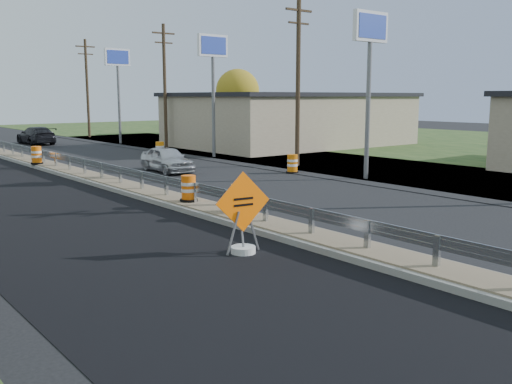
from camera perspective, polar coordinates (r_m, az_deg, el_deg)
ground at (r=19.02m, az=-2.90°, el=-2.56°), size 140.00×140.00×0.00m
grass_verge_far at (r=48.12m, az=19.70°, el=4.26°), size 40.00×120.00×0.03m
milled_overlay at (r=26.21m, az=-23.98°, el=-0.01°), size 7.20×120.00×0.01m
median at (r=25.81m, az=-13.37°, el=0.65°), size 1.60×55.00×0.23m
guardrail at (r=26.63m, az=-14.35°, el=2.22°), size 0.10×46.15×0.72m
retail_building_near at (r=47.43m, az=3.53°, el=7.32°), size 18.50×12.50×4.27m
pylon_sign_south at (r=28.11m, az=11.34°, el=14.45°), size 2.20×0.30×7.90m
pylon_sign_mid at (r=37.81m, az=-4.34°, el=13.30°), size 2.20×0.30×7.90m
pylon_sign_north at (r=49.96m, az=-13.67°, el=12.14°), size 2.20×0.30×7.90m
utility_pole_smid at (r=32.89m, az=4.22°, el=11.18°), size 1.90×0.26×9.40m
utility_pole_nmid at (r=45.05m, az=-9.11°, el=10.64°), size 1.90×0.26×9.40m
utility_pole_north at (r=58.54m, az=-16.53°, el=10.09°), size 1.90×0.26×9.40m
tree_far_yellow at (r=61.40m, az=-1.86°, el=10.06°), size 4.62×4.62×6.86m
caution_sign at (r=14.58m, az=-1.30°, el=-4.12°), size 1.53×0.64×2.12m
barrel_median_near at (r=18.59m, az=-1.73°, el=-0.71°), size 0.63×0.63×0.93m
barrel_median_mid at (r=20.71m, az=-6.76°, el=0.31°), size 0.64×0.64×0.95m
barrel_median_far at (r=34.32m, az=-21.09°, el=3.43°), size 0.68×0.68×0.99m
barrel_shoulder_near at (r=29.96m, az=3.66°, el=2.80°), size 0.67×0.67×0.99m
barrel_shoulder_mid at (r=38.50m, az=-9.58°, el=4.20°), size 0.69×0.69×1.01m
car_silver at (r=30.75m, az=-8.89°, el=3.26°), size 1.85×4.08×1.36m
car_dark_far at (r=51.57m, az=-21.13°, el=5.30°), size 2.10×5.11×1.48m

